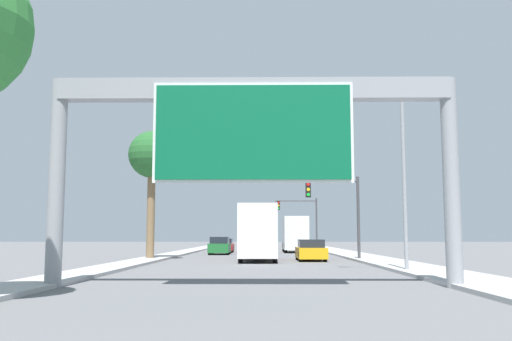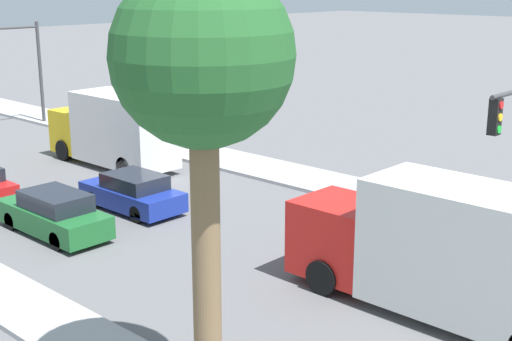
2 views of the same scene
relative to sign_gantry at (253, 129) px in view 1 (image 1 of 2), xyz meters
The scene contains 13 objects.
sidewalk_right 43.12m from the sign_gantry, 79.57° to the left, with size 3.00×120.00×0.15m.
median_strip_left 43.03m from the sign_gantry, 99.77° to the left, with size 2.00×120.00×0.15m.
sign_gantry is the anchor object (origin of this frame).
car_near_center 20.63m from the sign_gantry, 79.99° to the left, with size 1.82×4.66×1.40m.
car_mid_left 32.93m from the sign_gantry, 96.16° to the left, with size 1.78×4.71×1.54m.
car_mid_center 32.90m from the sign_gantry, 90.00° to the left, with size 1.86×4.34×1.44m.
car_mid_right 38.83m from the sign_gantry, 95.21° to the left, with size 1.76×4.41×1.35m.
truck_box_primary 38.70m from the sign_gantry, 84.79° to the left, with size 2.32×7.33×3.48m.
truck_box_secondary 19.53m from the sign_gantry, 90.00° to the left, with size 2.39×8.85×3.59m.
traffic_light_near_intersection 20.90m from the sign_gantry, 74.63° to the left, with size 3.75×0.32×5.63m.
traffic_light_mid_block 50.38m from the sign_gantry, 84.17° to the left, with size 5.05×0.32×6.11m.
palm_tree_background 21.99m from the sign_gantry, 109.66° to the left, with size 3.25×3.25×8.88m.
street_lamp_right 10.20m from the sign_gantry, 50.41° to the left, with size 2.78×0.28×8.69m.
Camera 1 is at (0.31, -0.51, 1.66)m, focal length 40.00 mm.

